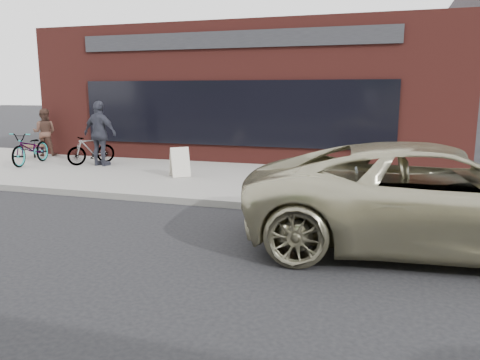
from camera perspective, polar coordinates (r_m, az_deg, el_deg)
ground at (r=6.04m, az=-11.11°, el=-12.64°), size 120.00×120.00×0.00m
near_sidewalk at (r=12.37m, az=4.48°, el=0.03°), size 44.00×6.00×0.15m
storefront at (r=19.41m, az=3.47°, el=10.41°), size 14.00×10.07×4.50m
motorcycle at (r=7.72m, az=9.10°, el=-3.32°), size 1.90×0.70×1.20m
minivan at (r=7.65m, az=22.97°, el=-1.97°), size 6.05×3.28×1.61m
bicycle_front at (r=15.78m, az=-24.13°, el=3.56°), size 0.96×1.98×1.00m
bicycle_rear at (r=15.12m, az=-17.68°, el=3.55°), size 1.17×1.50×0.91m
sandwich_sign at (r=12.46m, az=-7.37°, el=2.21°), size 0.66×0.65×0.77m
cafe_table at (r=17.28m, az=-23.82°, el=3.79°), size 0.75×0.75×0.43m
cafe_patron_left at (r=17.65m, az=-22.72°, el=5.38°), size 0.97×0.87×1.63m
cafe_patron_right at (r=14.69m, az=-16.68°, el=5.45°), size 1.19×0.60×1.95m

